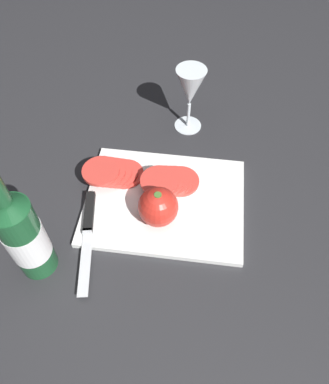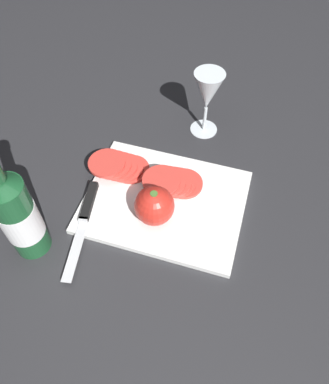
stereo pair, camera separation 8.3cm
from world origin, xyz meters
TOP-DOWN VIEW (x-y plane):
  - ground_plane at (0.00, 0.00)m, footprint 3.00×3.00m
  - cutting_board at (0.02, -0.03)m, footprint 0.36×0.28m
  - wine_bottle at (0.25, 0.16)m, footprint 0.08×0.08m
  - wine_glass at (-0.01, -0.29)m, footprint 0.08×0.08m
  - whole_tomato at (0.02, 0.02)m, footprint 0.09×0.09m
  - knife at (0.17, 0.06)m, footprint 0.06×0.24m
  - tomato_slice_stack_near at (0.14, -0.08)m, footprint 0.14×0.11m
  - tomato_slice_stack_far at (0.01, -0.07)m, footprint 0.13×0.12m

SIDE VIEW (x-z plane):
  - ground_plane at x=0.00m, z-range 0.00..0.00m
  - cutting_board at x=0.02m, z-range 0.00..0.01m
  - knife at x=0.17m, z-range 0.01..0.03m
  - tomato_slice_stack_near at x=0.14m, z-range 0.01..0.05m
  - tomato_slice_stack_far at x=0.01m, z-range 0.01..0.05m
  - whole_tomato at x=0.02m, z-range 0.01..0.10m
  - wine_bottle at x=0.25m, z-range -0.04..0.27m
  - wine_glass at x=-0.01m, z-range 0.03..0.21m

